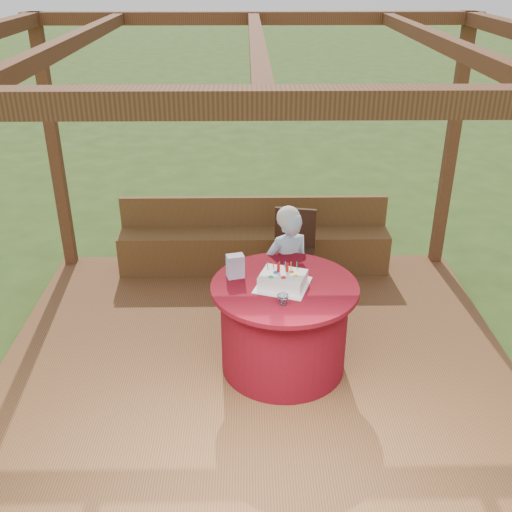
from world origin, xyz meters
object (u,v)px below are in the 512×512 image
at_px(gift_bag, 235,266).
at_px(drinking_glass, 283,300).
at_px(birthday_cake, 283,279).
at_px(table, 284,326).
at_px(chair, 293,248).
at_px(elderly_woman, 287,268).
at_px(bench, 254,246).

distance_m(gift_bag, drinking_glass, 0.58).
bearing_deg(birthday_cake, table, 17.94).
distance_m(chair, elderly_woman, 0.74).
relative_size(chair, drinking_glass, 9.99).
relative_size(bench, chair, 3.42).
height_order(elderly_woman, birthday_cake, elderly_woman).
relative_size(birthday_cake, gift_bag, 2.54).
height_order(birthday_cake, drinking_glass, birthday_cake).
xyz_separation_m(table, elderly_woman, (0.06, 0.64, 0.22)).
height_order(birthday_cake, gift_bag, gift_bag).
relative_size(table, birthday_cake, 2.38).
distance_m(table, drinking_glass, 0.53).
bearing_deg(elderly_woman, table, -95.60).
height_order(chair, gift_bag, gift_bag).
height_order(chair, elderly_woman, elderly_woman).
distance_m(table, elderly_woman, 0.68).
height_order(bench, birthday_cake, birthday_cake).
bearing_deg(elderly_woman, bench, 103.54).
relative_size(chair, birthday_cake, 1.72).
xyz_separation_m(chair, gift_bag, (-0.58, -1.21, 0.42)).
bearing_deg(table, chair, 82.53).
bearing_deg(drinking_glass, gift_bag, 129.61).
distance_m(elderly_woman, birthday_cake, 0.69).
bearing_deg(gift_bag, chair, 49.51).
xyz_separation_m(table, chair, (0.18, 1.35, 0.08)).
bearing_deg(drinking_glass, birthday_cake, 86.73).
bearing_deg(birthday_cake, bench, 96.55).
bearing_deg(elderly_woman, drinking_glass, -95.82).
distance_m(bench, elderly_woman, 1.29).
distance_m(chair, drinking_glass, 1.70).
relative_size(bench, table, 2.47).
xyz_separation_m(bench, drinking_glass, (0.20, -2.15, 0.58)).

